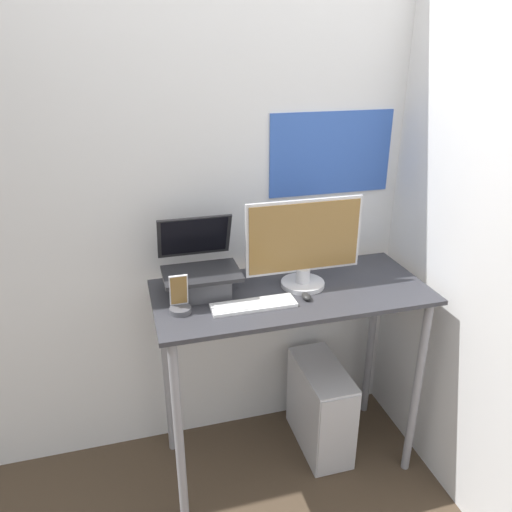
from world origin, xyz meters
name	(u,v)px	position (x,y,z in m)	size (l,w,h in m)	color
ground_plane	(305,500)	(0.00, 0.00, 0.00)	(12.00, 12.00, 0.00)	#473828
wall_back	(268,192)	(0.00, 0.63, 1.30)	(6.00, 0.06, 2.60)	silver
wall_side_right	(480,222)	(0.68, 0.00, 1.30)	(0.05, 6.00, 2.60)	silver
desk	(290,321)	(0.00, 0.27, 0.80)	(1.20, 0.54, 0.96)	#333338
laptop	(201,275)	(-0.38, 0.35, 1.05)	(0.32, 0.32, 0.32)	#4C4C51
monitor	(304,247)	(0.06, 0.30, 1.15)	(0.52, 0.19, 0.40)	silver
keyboard	(254,305)	(-0.20, 0.17, 0.97)	(0.35, 0.10, 0.02)	white
mouse	(306,296)	(0.03, 0.17, 0.97)	(0.04, 0.06, 0.03)	#262626
cell_phone	(180,303)	(-0.49, 0.21, 1.00)	(0.09, 0.09, 0.16)	#4C4C51
computer_tower	(320,407)	(0.20, 0.32, 0.24)	(0.21, 0.45, 0.47)	silver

